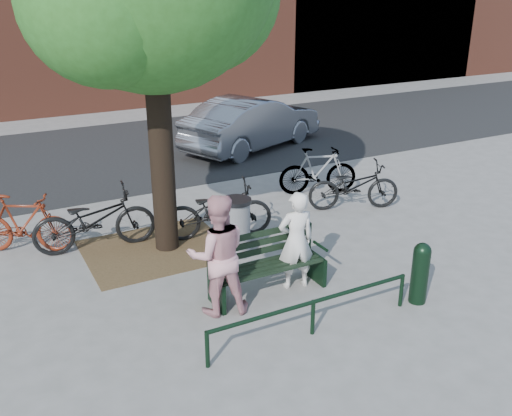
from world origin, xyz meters
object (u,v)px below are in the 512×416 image
person_right (218,255)px  parked_car (252,123)px  bollard (420,271)px  bicycle_c (218,211)px  park_bench (266,262)px  litter_bin (237,227)px  person_left (296,240)px

person_right → parked_car: size_ratio=0.40×
bollard → bicycle_c: (-1.62, 3.42, 0.02)m
park_bench → litter_bin: litter_bin is taller
park_bench → bicycle_c: 2.13m
person_left → parked_car: (3.06, 7.26, -0.04)m
person_right → bicycle_c: person_right is taller
person_right → bicycle_c: size_ratio=0.89×
park_bench → parked_car: bearing=63.9°
park_bench → person_left: bearing=-9.7°
bicycle_c → person_right: bearing=170.5°
park_bench → person_left: (0.46, -0.08, 0.29)m
park_bench → person_right: person_right is taller
bicycle_c → bollard: bearing=-140.0°
person_right → bollard: person_right is taller
park_bench → person_right: (-0.85, -0.18, 0.39)m
person_right → bollard: bearing=171.5°
litter_bin → bicycle_c: (0.02, 0.82, 0.00)m
litter_bin → person_left: bearing=-77.5°
bicycle_c → parked_car: 6.06m
person_left → bollard: (1.33, -1.22, -0.27)m
park_bench → person_left: 0.55m
parked_car → litter_bin: bearing=128.0°
person_right → parked_car: person_right is taller
person_left → park_bench: bearing=-0.6°
litter_bin → bicycle_c: 0.82m
person_left → parked_car: person_left is taller
person_left → bicycle_c: person_left is taller
person_right → bollard: 2.90m
bicycle_c → parked_car: size_ratio=0.45×
person_right → litter_bin: 1.83m
person_right → litter_bin: person_right is taller
person_right → parked_car: (4.37, 7.36, -0.15)m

